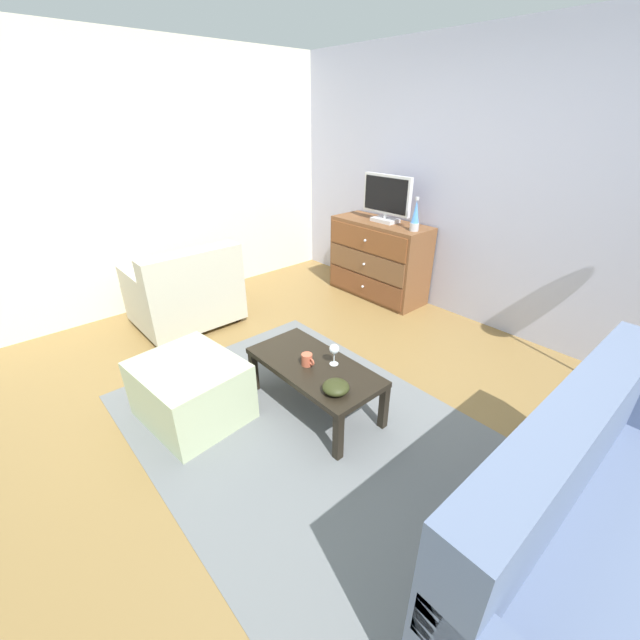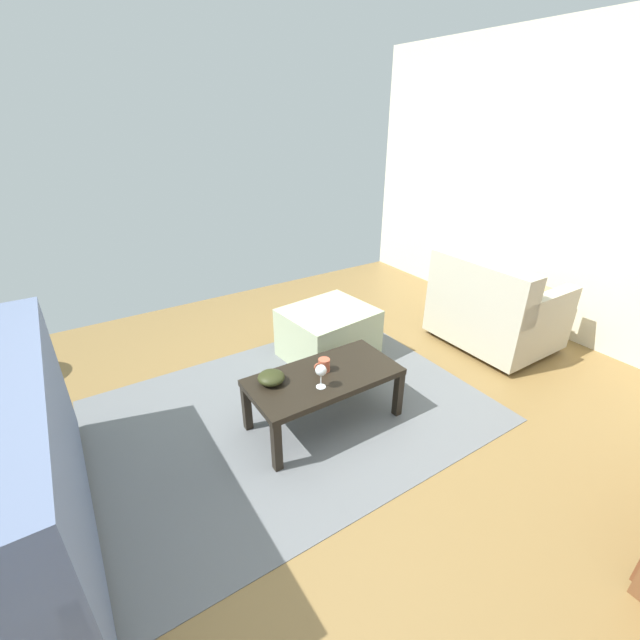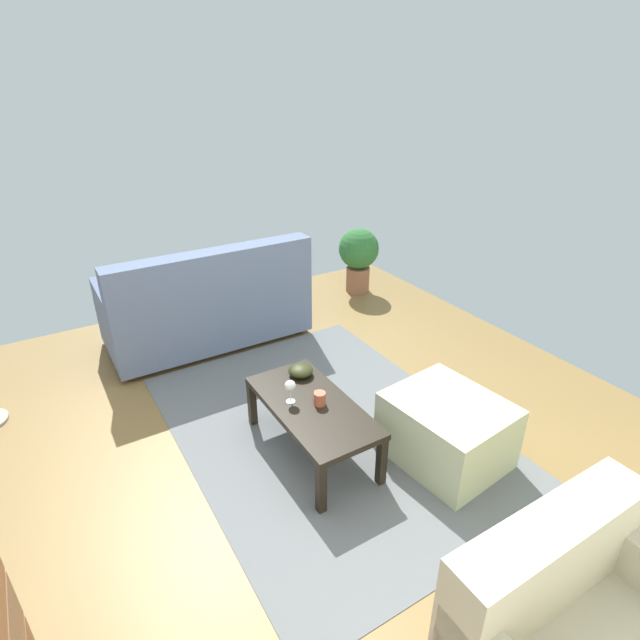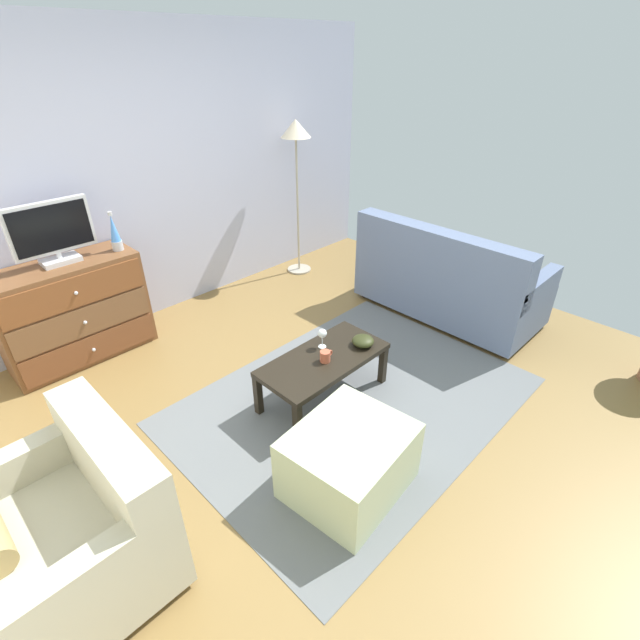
# 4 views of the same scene
# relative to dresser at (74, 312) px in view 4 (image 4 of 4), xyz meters

# --- Properties ---
(ground_plane) EXTENTS (5.52, 4.89, 0.05)m
(ground_plane) POSITION_rel_dresser_xyz_m (1.00, -1.89, -0.46)
(ground_plane) COLOR olive
(wall_accent_rear) EXTENTS (5.52, 0.12, 2.58)m
(wall_accent_rear) POSITION_rel_dresser_xyz_m (1.00, 0.31, 0.86)
(wall_accent_rear) COLOR #AEB0CA
(wall_accent_rear) RESTS_ON ground_plane
(area_rug) EXTENTS (2.60, 1.90, 0.01)m
(area_rug) POSITION_rel_dresser_xyz_m (1.20, -2.09, -0.43)
(area_rug) COLOR slate
(area_rug) RESTS_ON ground_plane
(dresser) EXTENTS (1.14, 0.49, 0.86)m
(dresser) POSITION_rel_dresser_xyz_m (0.00, 0.00, 0.00)
(dresser) COLOR brown
(dresser) RESTS_ON ground_plane
(tv) EXTENTS (0.61, 0.18, 0.49)m
(tv) POSITION_rel_dresser_xyz_m (0.03, 0.02, 0.69)
(tv) COLOR silver
(tv) RESTS_ON dresser
(lava_lamp) EXTENTS (0.09, 0.09, 0.33)m
(lava_lamp) POSITION_rel_dresser_xyz_m (0.47, -0.04, 0.58)
(lava_lamp) COLOR #B7B7BC
(lava_lamp) RESTS_ON dresser
(coffee_table) EXTENTS (0.99, 0.48, 0.37)m
(coffee_table) POSITION_rel_dresser_xyz_m (1.07, -1.89, -0.11)
(coffee_table) COLOR black
(coffee_table) RESTS_ON ground_plane
(wine_glass) EXTENTS (0.07, 0.07, 0.16)m
(wine_glass) POSITION_rel_dresser_xyz_m (1.16, -1.79, 0.06)
(wine_glass) COLOR silver
(wine_glass) RESTS_ON coffee_table
(mug) EXTENTS (0.11, 0.08, 0.08)m
(mug) POSITION_rel_dresser_xyz_m (1.04, -1.93, -0.01)
(mug) COLOR #B6543A
(mug) RESTS_ON coffee_table
(bowl_decorative) EXTENTS (0.17, 0.17, 0.08)m
(bowl_decorative) POSITION_rel_dresser_xyz_m (1.39, -1.99, -0.02)
(bowl_decorative) COLOR #2A2E15
(bowl_decorative) RESTS_ON coffee_table
(couch_large) EXTENTS (0.85, 1.74, 0.95)m
(couch_large) POSITION_rel_dresser_xyz_m (2.84, -1.85, -0.07)
(couch_large) COLOR #332319
(couch_large) RESTS_ON ground_plane
(armchair) EXTENTS (0.80, 0.94, 0.82)m
(armchair) POSITION_rel_dresser_xyz_m (-0.76, -1.98, -0.09)
(armchair) COLOR #332319
(armchair) RESTS_ON ground_plane
(ottoman) EXTENTS (0.76, 0.67, 0.43)m
(ottoman) POSITION_rel_dresser_xyz_m (0.57, -2.59, -0.22)
(ottoman) COLOR #B0BD95
(ottoman) RESTS_ON ground_plane
(standing_lamp) EXTENTS (0.32, 0.32, 1.70)m
(standing_lamp) POSITION_rel_dresser_xyz_m (2.53, -0.05, 1.02)
(standing_lamp) COLOR #A59E8C
(standing_lamp) RESTS_ON ground_plane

